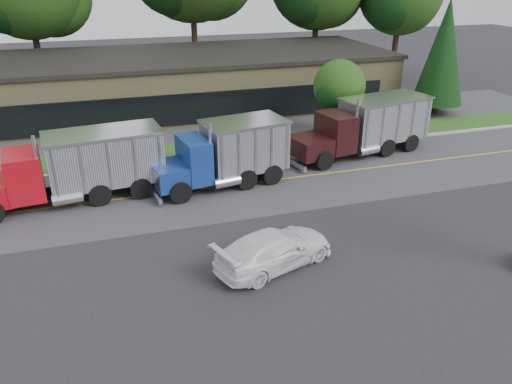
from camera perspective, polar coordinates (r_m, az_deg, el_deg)
ground at (r=18.93m, az=1.17°, el=-10.22°), size 140.00×140.00×0.00m
road at (r=26.54m, az=-4.93°, el=0.49°), size 60.00×8.00×0.02m
center_line at (r=26.54m, az=-4.93°, el=0.49°), size 60.00×0.12×0.01m
curb at (r=30.35m, az=-6.68°, el=3.59°), size 60.00×0.30×0.12m
grass_verge at (r=32.01m, az=-7.30°, el=4.69°), size 60.00×3.40×0.03m
far_parking at (r=36.70m, az=-8.74°, el=7.21°), size 60.00×7.00×0.02m
strip_mall at (r=42.24m, az=-7.51°, el=12.39°), size 32.00×12.00×4.00m
evergreen_right at (r=41.59m, az=20.62°, el=14.78°), size 3.82×3.82×8.68m
tree_verge at (r=34.17m, az=9.52°, el=11.60°), size 3.65×3.43×5.20m
dump_truck_red at (r=26.00m, az=-19.63°, el=2.88°), size 9.76×3.63×3.36m
dump_truck_blue at (r=26.33m, az=-3.28°, el=4.57°), size 7.53×3.76×3.36m
dump_truck_maroon at (r=31.63m, az=12.61°, el=7.50°), size 9.55×4.24×3.36m
rally_car at (r=19.52m, az=2.12°, el=-6.52°), size 5.38×3.56×1.45m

